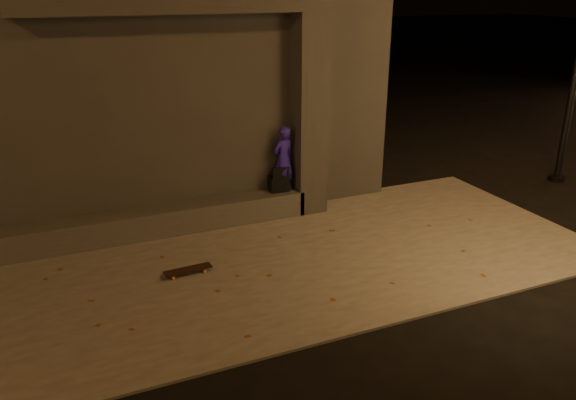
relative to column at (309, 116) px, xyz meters
name	(u,v)px	position (x,y,z in m)	size (l,w,h in m)	color
ground	(312,336)	(-1.70, -3.75, -1.84)	(120.00, 120.00, 0.00)	black
sidewalk	(256,265)	(-1.70, -1.75, -1.82)	(11.00, 4.40, 0.04)	#625E56
building	(128,62)	(-2.70, 2.74, 0.77)	(9.00, 5.10, 5.22)	#3B3836
ledge	(137,224)	(-3.20, 0.00, -1.58)	(6.00, 0.55, 0.45)	#4D4A45
column	(309,116)	(0.00, 0.00, 0.00)	(0.55, 0.55, 3.60)	#3B3836
canopy	(180,4)	(-2.20, 0.05, 1.94)	(5.00, 0.70, 0.28)	#3B3836
skateboarder	(284,159)	(-0.50, 0.00, -0.75)	(0.44, 0.29, 1.21)	#2D1CB6
backpack	(279,182)	(-0.60, 0.00, -1.18)	(0.35, 0.23, 0.48)	black
skateboard	(188,270)	(-2.73, -1.64, -1.74)	(0.73, 0.22, 0.08)	black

